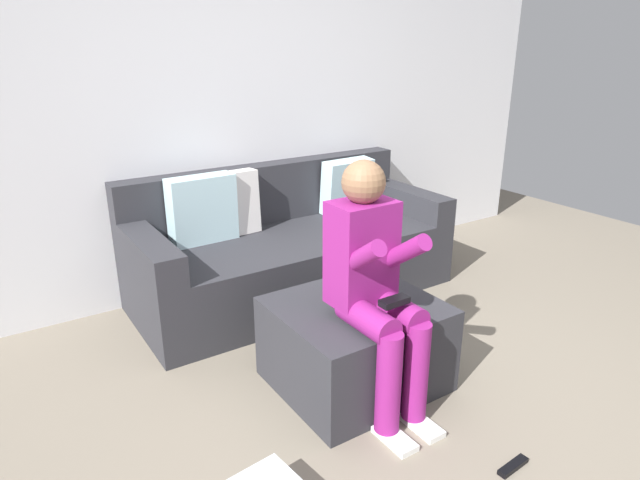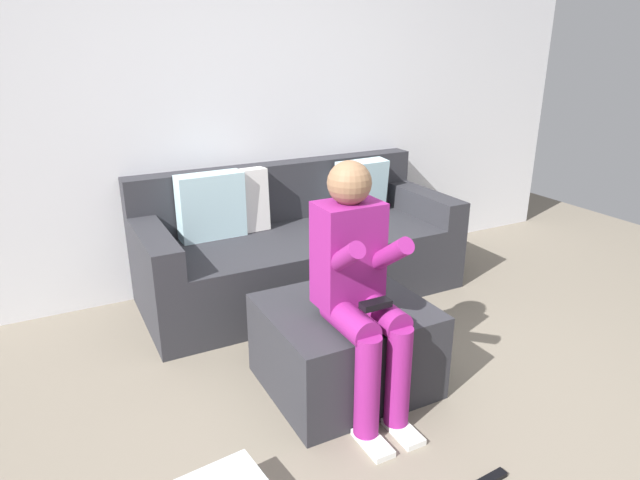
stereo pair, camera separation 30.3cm
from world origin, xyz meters
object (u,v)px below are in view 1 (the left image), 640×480
couch_sectional (288,249)px  person_seated (375,282)px  ottoman (355,344)px  remote_near_ottoman (513,466)px

couch_sectional → person_seated: person_seated is taller
ottoman → remote_near_ottoman: (0.18, -0.88, -0.22)m
ottoman → remote_near_ottoman: size_ratio=4.78×
ottoman → remote_near_ottoman: bearing=-78.2°
ottoman → remote_near_ottoman: ottoman is taller
couch_sectional → person_seated: 1.43m
couch_sectional → remote_near_ottoman: couch_sectional is taller
couch_sectional → person_seated: size_ratio=1.80×
couch_sectional → ottoman: 1.19m
couch_sectional → remote_near_ottoman: (-0.09, -2.04, -0.32)m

